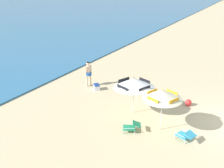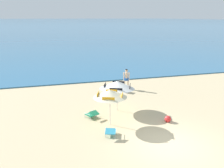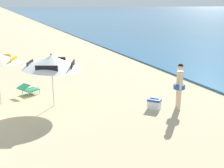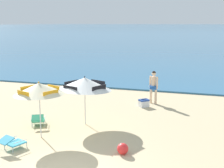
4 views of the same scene
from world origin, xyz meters
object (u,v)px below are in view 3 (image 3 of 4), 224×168
object	(u,v)px
beach_umbrella_striped_second	(51,62)
person_standing_near_shore	(179,83)
lounge_chair_beside_umbrella	(28,89)
cooler_box	(154,104)

from	to	relation	value
beach_umbrella_striped_second	person_standing_near_shore	xyz separation A→B (m)	(2.16, 4.41, -0.76)
lounge_chair_beside_umbrella	cooler_box	size ratio (longest dim) A/B	1.69
beach_umbrella_striped_second	person_standing_near_shore	world-z (taller)	beach_umbrella_striped_second
lounge_chair_beside_umbrella	person_standing_near_shore	xyz separation A→B (m)	(4.01, 5.19, 0.75)
lounge_chair_beside_umbrella	person_standing_near_shore	distance (m)	6.60
person_standing_near_shore	cooler_box	size ratio (longest dim) A/B	2.98
person_standing_near_shore	cooler_box	xyz separation A→B (m)	(-0.33, -0.87, -0.83)
lounge_chair_beside_umbrella	person_standing_near_shore	world-z (taller)	person_standing_near_shore
lounge_chair_beside_umbrella	beach_umbrella_striped_second	bearing A→B (deg)	22.72
beach_umbrella_striped_second	cooler_box	size ratio (longest dim) A/B	5.24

